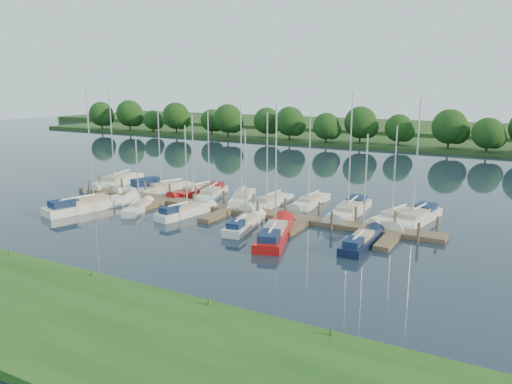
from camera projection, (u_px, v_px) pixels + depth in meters
The scene contains 24 objects.
ground at pixel (182, 232), 42.05m from camera, with size 260.00×260.00×0.00m, color #192333.
near_bank at pixel (12, 301), 28.29m from camera, with size 90.00×10.00×0.50m, color #1D4B15.
dock at pixel (228, 211), 48.27m from camera, with size 40.00×6.00×0.40m.
mooring_pilings at pixel (234, 204), 49.14m from camera, with size 38.24×2.84×2.00m.
far_shore at pixel (395, 140), 106.24m from camera, with size 180.00×30.00×0.60m, color #1F4219.
distant_hill at pixel (419, 129), 127.58m from camera, with size 220.00×40.00×1.40m, color #364E22.
treeline at pixel (366, 127), 95.80m from camera, with size 145.94×9.01×8.31m.
sailboat_n_0 at pixel (116, 183), 61.14m from camera, with size 3.66×9.67×12.20m.
motorboat at pixel (144, 188), 57.57m from camera, with size 3.86×6.68×1.90m.
sailboat_n_2 at pixel (163, 189), 57.61m from camera, with size 4.36×7.68×9.95m.
sailboat_n_3 at pixel (196, 192), 55.92m from camera, with size 2.73×7.36×9.35m.
sailboat_n_4 at pixel (211, 195), 54.21m from camera, with size 3.56×7.87×10.10m.
sailboat_n_5 at pixel (242, 200), 52.37m from camera, with size 4.48×8.19×10.62m.
sailboat_n_6 at pixel (268, 204), 50.69m from camera, with size 2.38×7.73×9.87m.
sailboat_n_7 at pixel (309, 203), 51.04m from camera, with size 1.87×7.59×9.66m.
sailboat_n_8 at pixel (349, 211), 47.54m from camera, with size 2.63×9.55×11.98m.
sailboat_n_9 at pixel (393, 218), 45.29m from camera, with size 3.28×7.05×9.04m.
sailboat_n_10 at pixel (414, 219), 44.76m from camera, with size 3.49×9.18×11.50m.
sailboat_s_0 at pixel (90, 206), 49.42m from camera, with size 4.43×9.71×12.31m.
sailboat_s_1 at pixel (138, 208), 48.80m from camera, with size 3.16×5.79×7.73m.
sailboat_s_2 at pixel (184, 213), 47.02m from camera, with size 2.57×6.88×8.92m.
sailboat_s_3 at pixel (244, 225), 42.97m from camera, with size 2.47×6.90×8.81m.
sailboat_s_4 at pixel (275, 235), 40.15m from camera, with size 4.14×8.81×11.15m.
sailboat_s_5 at pixel (361, 242), 38.38m from camera, with size 1.71×6.96×8.94m.
Camera 1 is at (24.80, -32.40, 12.37)m, focal length 35.00 mm.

